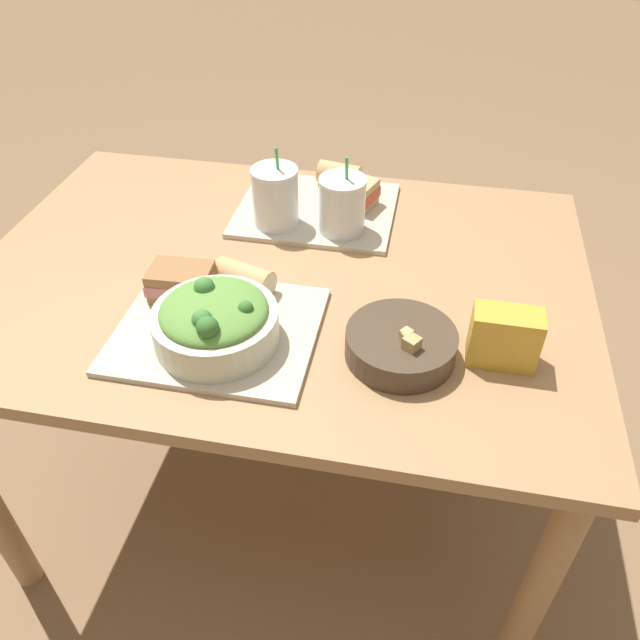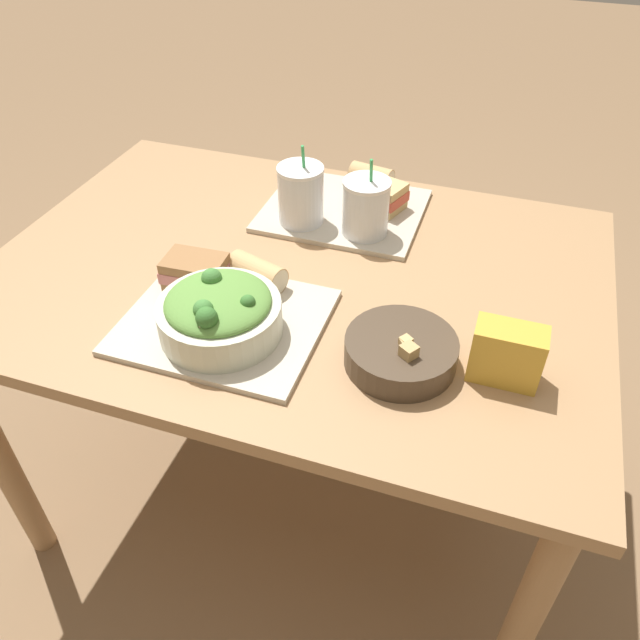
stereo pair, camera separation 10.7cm
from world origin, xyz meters
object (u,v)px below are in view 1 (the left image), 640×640
object	(u,v)px
drink_cup_dark	(276,198)
sandwich_far	(351,192)
soup_bowl	(401,344)
baguette_near	(245,278)
salad_bowl	(215,321)
chip_bag	(504,337)
sandwich_near	(182,282)
drink_cup_red	(342,207)
baguette_far	(340,174)

from	to	relation	value
drink_cup_dark	sandwich_far	bearing A→B (deg)	37.97
soup_bowl	baguette_near	distance (m)	0.34
sandwich_far	salad_bowl	bearing A→B (deg)	-87.31
soup_bowl	sandwich_far	distance (m)	0.53
drink_cup_dark	chip_bag	distance (m)	0.61
sandwich_near	baguette_near	world-z (taller)	sandwich_near
salad_bowl	drink_cup_red	bearing A→B (deg)	69.06
sandwich_far	chip_bag	xyz separation A→B (m)	(0.34, -0.48, 0.01)
drink_cup_red	drink_cup_dark	bearing A→B (deg)	180.00
salad_bowl	sandwich_near	bearing A→B (deg)	133.41
salad_bowl	sandwich_near	size ratio (longest dim) A/B	1.77
salad_bowl	sandwich_far	xyz separation A→B (m)	(0.16, 0.54, -0.02)
sandwich_far	chip_bag	world-z (taller)	chip_bag
salad_bowl	chip_bag	xyz separation A→B (m)	(0.50, 0.06, -0.01)
soup_bowl	sandwich_far	bearing A→B (deg)	108.58
soup_bowl	baguette_far	size ratio (longest dim) A/B	1.74
salad_bowl	chip_bag	distance (m)	0.51
sandwich_near	chip_bag	xyz separation A→B (m)	(0.61, -0.05, 0.01)
sandwich_near	baguette_far	size ratio (longest dim) A/B	1.12
drink_cup_dark	soup_bowl	bearing A→B (deg)	-49.51
drink_cup_dark	drink_cup_red	world-z (taller)	drink_cup_dark
baguette_near	drink_cup_dark	xyz separation A→B (m)	(-0.00, 0.26, 0.03)
sandwich_near	salad_bowl	bearing A→B (deg)	-49.41
soup_bowl	drink_cup_red	size ratio (longest dim) A/B	1.10
salad_bowl	baguette_far	bearing A→B (deg)	79.20
baguette_far	chip_bag	bearing A→B (deg)	-135.05
soup_bowl	sandwich_near	size ratio (longest dim) A/B	1.55
chip_bag	baguette_near	bearing A→B (deg)	169.16
baguette_near	drink_cup_red	bearing A→B (deg)	-12.87
chip_bag	sandwich_near	bearing A→B (deg)	175.18
baguette_near	drink_cup_red	xyz separation A→B (m)	(0.15, 0.26, 0.03)
drink_cup_dark	chip_bag	world-z (taller)	drink_cup_dark
baguette_near	soup_bowl	bearing A→B (deg)	-93.06
salad_bowl	drink_cup_red	size ratio (longest dim) A/B	1.25
drink_cup_red	chip_bag	xyz separation A→B (m)	(0.34, -0.36, -0.02)
soup_bowl	baguette_near	world-z (taller)	soup_bowl
salad_bowl	drink_cup_dark	size ratio (longest dim) A/B	1.20
sandwich_near	drink_cup_red	size ratio (longest dim) A/B	0.71
baguette_near	baguette_far	xyz separation A→B (m)	(0.11, 0.47, 0.00)
sandwich_near	baguette_far	xyz separation A→B (m)	(0.23, 0.51, -0.00)
salad_bowl	sandwich_near	world-z (taller)	salad_bowl
sandwich_near	sandwich_far	distance (m)	0.50
salad_bowl	chip_bag	bearing A→B (deg)	6.71
soup_bowl	drink_cup_dark	distance (m)	0.50
sandwich_near	baguette_near	distance (m)	0.12
salad_bowl	baguette_far	size ratio (longest dim) A/B	1.98
soup_bowl	drink_cup_red	world-z (taller)	drink_cup_red
sandwich_near	soup_bowl	bearing A→B (deg)	-12.82
soup_bowl	chip_bag	size ratio (longest dim) A/B	1.68
baguette_far	drink_cup_dark	size ratio (longest dim) A/B	0.61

